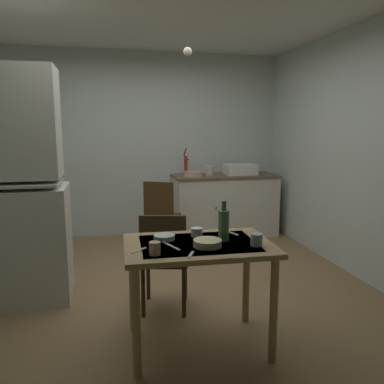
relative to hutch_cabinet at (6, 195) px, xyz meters
The scene contains 24 objects.
ground_plane 1.74m from the hutch_cabinet, ahead, with size 4.98×4.98×0.00m, color olive.
wall_back 2.54m from the hutch_cabinet, 54.94° to the left, with size 4.06×0.10×2.62m, color silver.
wall_right 3.49m from the hutch_cabinet, ahead, with size 0.10×4.08×2.62m, color silver.
ceiling_slab 2.23m from the hutch_cabinet, ahead, with size 4.06×4.08×0.10m, color silver.
hutch_cabinet is the anchor object (origin of this frame).
counter_cabinet 3.11m from the hutch_cabinet, 33.41° to the left, with size 1.50×0.64×0.89m.
sink_basin 3.26m from the hutch_cabinet, 31.21° to the left, with size 0.44×0.34×0.15m.
hand_pump 2.64m from the hutch_cabinet, 41.06° to the left, with size 0.05×0.27×0.39m.
mixing_bowl_counter 2.64m from the hutch_cabinet, 38.31° to the left, with size 0.28×0.28×0.07m, color tan.
stoneware_crock 2.90m from the hutch_cabinet, 36.33° to the left, with size 0.13×0.13×0.14m, color beige.
dining_table 1.88m from the hutch_cabinet, 37.03° to the right, with size 1.05×0.73×0.77m.
chair_far_side 1.51m from the hutch_cabinet, 21.95° to the right, with size 0.48×0.48×0.88m.
chair_by_counter 1.99m from the hutch_cabinet, 36.63° to the left, with size 0.53×0.53×0.91m.
serving_bowl_wide 1.95m from the hutch_cabinet, 38.33° to the right, with size 0.20×0.20×0.05m, color beige.
soup_bowl_small 1.61m from the hutch_cabinet, 37.82° to the right, with size 0.15×0.15×0.04m, color #ADD1C1.
teacup_mint 1.79m from the hutch_cabinet, 32.02° to the right, with size 0.09×0.09×0.06m, color white.
mug_dark 1.74m from the hutch_cabinet, 48.45° to the right, with size 0.07×0.07×0.08m, color tan.
teacup_cream 2.25m from the hutch_cabinet, 34.26° to the right, with size 0.08×0.08×0.08m, color #9EB2C6.
glass_bottle 2.00m from the hutch_cabinet, 33.29° to the right, with size 0.08×0.08×0.29m.
table_knife 1.73m from the hutch_cabinet, 41.87° to the right, with size 0.21×0.02×0.01m, color silver.
teaspoon_near_bowl 2.03m from the hutch_cabinet, 27.31° to the right, with size 0.15×0.02×0.01m, color beige.
teaspoon_by_cup 1.61m from the hutch_cabinet, 48.47° to the right, with size 0.14×0.02×0.01m, color beige.
serving_spoon 1.94m from the hutch_cabinet, 44.49° to the right, with size 0.13×0.02×0.01m, color beige.
pendant_bulb 2.07m from the hutch_cabinet, ahead, with size 0.08×0.08×0.08m, color #F9EFCC.
Camera 1 is at (-0.59, -3.69, 1.58)m, focal length 36.50 mm.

